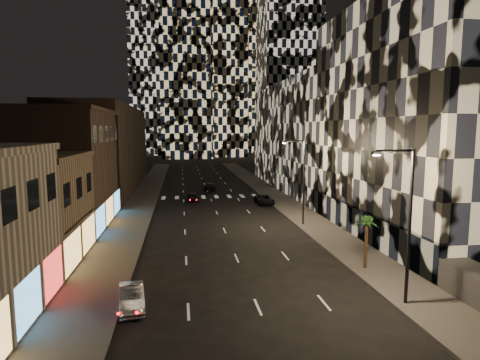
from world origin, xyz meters
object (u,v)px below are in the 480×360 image
object	(u,v)px
palm_tree	(367,225)
car_dark_midlane	(193,197)
car_silver_parked	(132,297)
streetlight_far	(302,176)
streetlight_near	(406,216)
car_dark_rightlane	(264,200)
car_dark_oncoming	(210,186)

from	to	relation	value
palm_tree	car_dark_midlane	bearing A→B (deg)	111.18
car_silver_parked	car_dark_midlane	size ratio (longest dim) A/B	1.08
streetlight_far	streetlight_near	bearing A→B (deg)	-90.00
streetlight_near	streetlight_far	xyz separation A→B (m)	(0.00, 20.00, 0.00)
streetlight_near	palm_tree	distance (m)	6.42
streetlight_far	palm_tree	world-z (taller)	streetlight_far
car_silver_parked	car_dark_rightlane	world-z (taller)	car_dark_rightlane
car_silver_parked	car_dark_rightlane	bearing A→B (deg)	57.24
car_dark_midlane	car_dark_oncoming	world-z (taller)	car_dark_oncoming
car_silver_parked	car_dark_oncoming	distance (m)	45.64
streetlight_near	car_dark_rightlane	world-z (taller)	streetlight_near
streetlight_far	car_dark_rightlane	distance (m)	13.61
car_dark_midlane	car_dark_rightlane	size ratio (longest dim) A/B	0.77
car_silver_parked	car_dark_oncoming	xyz separation A→B (m)	(7.70, 44.99, -0.01)
palm_tree	car_silver_parked	bearing A→B (deg)	-165.80
streetlight_near	car_dark_midlane	bearing A→B (deg)	106.95
car_dark_midlane	car_dark_rightlane	world-z (taller)	car_dark_rightlane
streetlight_far	car_dark_oncoming	bearing A→B (deg)	106.25
car_dark_oncoming	car_dark_rightlane	bearing A→B (deg)	114.76
car_dark_rightlane	streetlight_near	bearing A→B (deg)	-89.40
streetlight_far	car_dark_oncoming	world-z (taller)	streetlight_far
streetlight_near	car_dark_midlane	size ratio (longest dim) A/B	2.51
car_silver_parked	car_dark_oncoming	bearing A→B (deg)	72.31
streetlight_near	palm_tree	xyz separation A→B (m)	(0.65, 6.06, -2.03)
car_silver_parked	car_dark_midlane	bearing A→B (deg)	74.51
car_dark_oncoming	streetlight_near	bearing A→B (deg)	99.73
streetlight_far	car_dark_midlane	distance (m)	20.18
car_silver_parked	palm_tree	size ratio (longest dim) A/B	1.00
car_silver_parked	palm_tree	world-z (taller)	palm_tree
car_dark_midlane	car_silver_parked	bearing A→B (deg)	-101.13
palm_tree	streetlight_far	bearing A→B (deg)	92.65
car_dark_midlane	palm_tree	bearing A→B (deg)	-72.45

